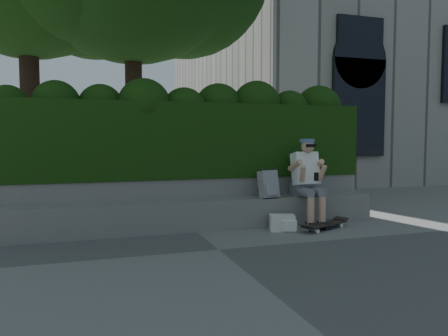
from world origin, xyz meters
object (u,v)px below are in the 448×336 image
object	(u,v)px
person	(307,178)
backpack_plaid	(268,184)
skateboard	(325,225)
backpack_ground	(282,223)

from	to	relation	value
person	backpack_plaid	world-z (taller)	person
skateboard	backpack_ground	xyz separation A→B (m)	(-0.65, 0.13, 0.04)
skateboard	backpack_plaid	size ratio (longest dim) A/B	2.08
backpack_ground	skateboard	bearing A→B (deg)	7.14
backpack_plaid	backpack_ground	distance (m)	0.67
person	skateboard	xyz separation A→B (m)	(0.07, -0.43, -0.68)
person	skateboard	distance (m)	0.80
backpack_plaid	backpack_ground	xyz separation A→B (m)	(0.06, -0.38, -0.55)
person	skateboard	world-z (taller)	person
skateboard	backpack_plaid	xyz separation A→B (m)	(-0.71, 0.51, 0.59)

